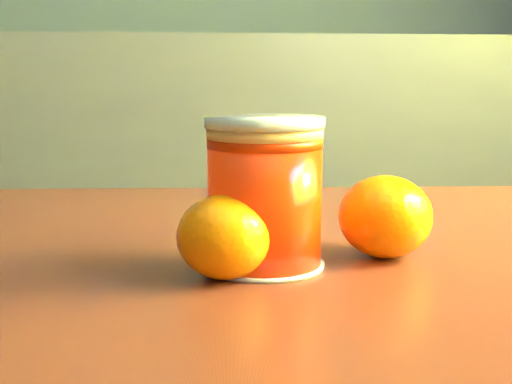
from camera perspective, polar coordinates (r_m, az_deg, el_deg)
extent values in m
cube|color=maroon|center=(0.49, 5.46, -8.08)|extent=(1.00, 0.75, 0.04)
cylinder|color=#FF2A05|center=(0.47, 0.69, -0.90)|extent=(0.08, 0.08, 0.09)
cylinder|color=#FFBF68|center=(0.47, 0.70, 4.78)|extent=(0.08, 0.08, 0.01)
cylinder|color=silver|center=(0.47, 0.71, 5.50)|extent=(0.08, 0.08, 0.00)
ellipsoid|color=orange|center=(0.45, -2.52, -3.57)|extent=(0.07, 0.07, 0.05)
ellipsoid|color=orange|center=(0.51, 10.30, -1.94)|extent=(0.08, 0.08, 0.06)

